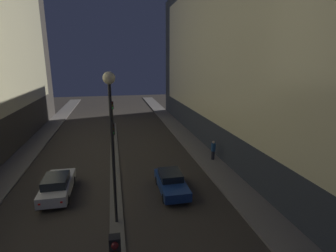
{
  "coord_description": "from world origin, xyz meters",
  "views": [
    {
      "loc": [
        0.15,
        -3.19,
        8.87
      ],
      "look_at": [
        3.98,
        14.94,
        4.23
      ],
      "focal_mm": 28.0,
      "sensor_mm": 36.0,
      "label": 1
    }
  ],
  "objects_px": {
    "street_lamp": "(111,116)",
    "traffic_light_far": "(112,111)",
    "traffic_light_mid": "(113,137)",
    "car_right_lane": "(171,182)",
    "pedestrian_on_right_sidewalk": "(213,150)",
    "car_left_lane": "(57,185)"
  },
  "relations": [
    {
      "from": "street_lamp",
      "to": "car_left_lane",
      "type": "relative_size",
      "value": 1.84
    },
    {
      "from": "traffic_light_mid",
      "to": "pedestrian_on_right_sidewalk",
      "type": "xyz_separation_m",
      "value": [
        8.76,
        1.13,
        -2.09
      ]
    },
    {
      "from": "traffic_light_far",
      "to": "car_right_lane",
      "type": "xyz_separation_m",
      "value": [
        3.78,
        -14.88,
        -2.43
      ]
    },
    {
      "from": "traffic_light_far",
      "to": "street_lamp",
      "type": "distance_m",
      "value": 18.04
    },
    {
      "from": "car_left_lane",
      "to": "car_right_lane",
      "type": "distance_m",
      "value": 7.63
    },
    {
      "from": "street_lamp",
      "to": "pedestrian_on_right_sidewalk",
      "type": "xyz_separation_m",
      "value": [
        8.76,
        7.78,
        -5.11
      ]
    },
    {
      "from": "car_right_lane",
      "to": "pedestrian_on_right_sidewalk",
      "type": "height_order",
      "value": "pedestrian_on_right_sidewalk"
    },
    {
      "from": "traffic_light_mid",
      "to": "traffic_light_far",
      "type": "xyz_separation_m",
      "value": [
        0.0,
        11.14,
        0.0
      ]
    },
    {
      "from": "pedestrian_on_right_sidewalk",
      "to": "traffic_light_far",
      "type": "bearing_deg",
      "value": 131.19
    },
    {
      "from": "street_lamp",
      "to": "traffic_light_mid",
      "type": "bearing_deg",
      "value": 90.0
    },
    {
      "from": "street_lamp",
      "to": "car_right_lane",
      "type": "xyz_separation_m",
      "value": [
        3.78,
        2.9,
        -5.45
      ]
    },
    {
      "from": "traffic_light_far",
      "to": "pedestrian_on_right_sidewalk",
      "type": "relative_size",
      "value": 2.35
    },
    {
      "from": "street_lamp",
      "to": "traffic_light_far",
      "type": "bearing_deg",
      "value": 90.0
    },
    {
      "from": "traffic_light_far",
      "to": "car_right_lane",
      "type": "relative_size",
      "value": 0.97
    },
    {
      "from": "car_left_lane",
      "to": "traffic_light_mid",
      "type": "bearing_deg",
      "value": 36.05
    },
    {
      "from": "street_lamp",
      "to": "pedestrian_on_right_sidewalk",
      "type": "distance_m",
      "value": 12.78
    },
    {
      "from": "street_lamp",
      "to": "car_left_lane",
      "type": "xyz_separation_m",
      "value": [
        -3.78,
        3.89,
        -5.4
      ]
    },
    {
      "from": "traffic_light_far",
      "to": "car_right_lane",
      "type": "bearing_deg",
      "value": -75.73
    },
    {
      "from": "traffic_light_mid",
      "to": "traffic_light_far",
      "type": "height_order",
      "value": "same"
    },
    {
      "from": "car_left_lane",
      "to": "car_right_lane",
      "type": "height_order",
      "value": "car_left_lane"
    },
    {
      "from": "car_right_lane",
      "to": "street_lamp",
      "type": "bearing_deg",
      "value": -142.52
    },
    {
      "from": "traffic_light_mid",
      "to": "car_right_lane",
      "type": "distance_m",
      "value": 5.85
    }
  ]
}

